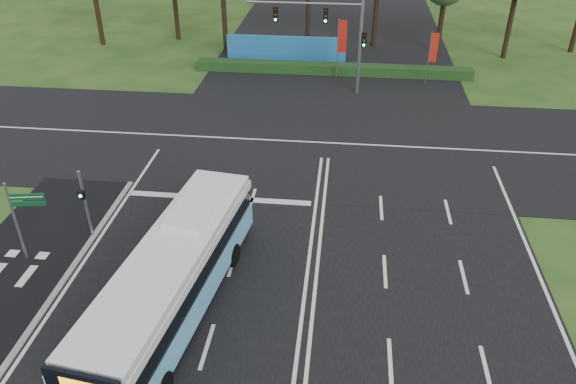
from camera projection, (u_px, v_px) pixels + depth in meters
The scene contains 12 objects.
ground at pixel (308, 267), 24.35m from camera, with size 120.00×120.00×0.00m, color #214517.
road_main at pixel (308, 266), 24.33m from camera, with size 20.00×120.00×0.04m, color black.
road_cross at pixel (323, 143), 34.49m from camera, with size 120.00×14.00×0.05m, color black.
kerb_strip at pixel (54, 295), 22.71m from camera, with size 0.25×18.00×0.12m, color gray.
city_bus at pixel (173, 279), 21.01m from camera, with size 4.05×12.11×3.41m.
pedestrian_signal at pixel (85, 203), 25.20m from camera, with size 0.32×0.42×3.50m.
street_sign at pixel (21, 212), 23.55m from camera, with size 1.50×0.33×3.89m.
banner_flag_mid at pixel (341, 40), 42.68m from camera, with size 0.69×0.08×4.64m.
banner_flag_right at pixel (433, 51), 41.62m from camera, with size 0.60×0.09×4.07m.
traffic_light_gantry at pixel (335, 29), 39.24m from camera, with size 8.41×0.28×7.00m.
hedge at pixel (332, 69), 44.88m from camera, with size 22.00×1.20×0.80m, color #143413.
blue_hoarding at pixel (286, 49), 47.00m from camera, with size 10.00×0.30×2.20m, color #216FB7.
Camera 1 is at (1.21, -19.02, 15.51)m, focal length 35.00 mm.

